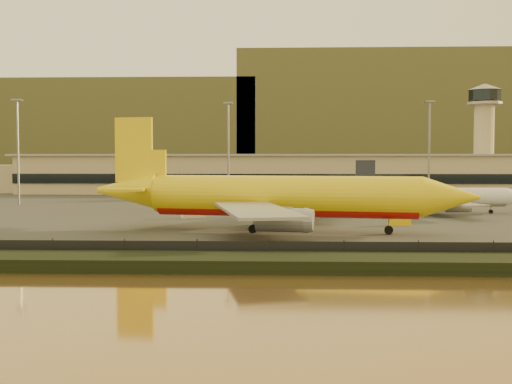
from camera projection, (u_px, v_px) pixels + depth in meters
ground at (256, 247)px, 82.88m from camera, size 900.00×900.00×0.00m
embankment at (250, 263)px, 65.87m from camera, size 320.00×7.00×1.40m
tarmac at (269, 199)px, 177.68m from camera, size 320.00×220.00×0.20m
perimeter_fence at (252, 251)px, 69.83m from camera, size 300.00×0.05×2.20m
terminal_building at (226, 174)px, 208.38m from camera, size 202.00×25.00×12.60m
control_tower at (484, 127)px, 209.90m from camera, size 11.20×11.20×35.50m
apron_light_masts at (329, 141)px, 156.35m from camera, size 152.20×12.20×25.40m
distant_hills at (244, 128)px, 421.30m from camera, size 470.00×160.00×70.00m
dhl_cargo_jet at (277, 197)px, 97.94m from camera, size 59.30×57.34×17.76m
white_narrowbody_jet at (438, 197)px, 131.01m from camera, size 37.69×36.92×10.86m
gse_vehicle_yellow at (399, 221)px, 107.16m from camera, size 3.97×2.71×1.64m
gse_vehicle_white at (193, 213)px, 120.46m from camera, size 4.68×3.51×1.92m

